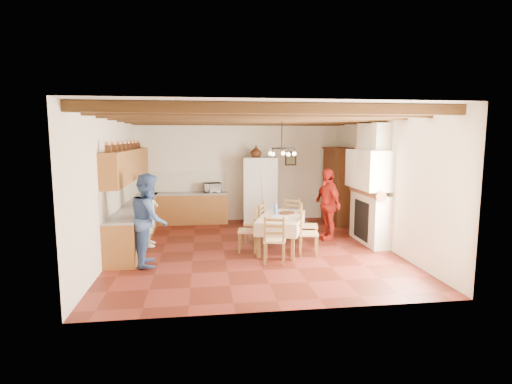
{
  "coord_description": "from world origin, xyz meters",
  "views": [
    {
      "loc": [
        -1.09,
        -8.62,
        2.48
      ],
      "look_at": [
        0.1,
        0.3,
        1.25
      ],
      "focal_mm": 28.0,
      "sensor_mm": 36.0,
      "label": 1
    }
  ],
  "objects_px": {
    "hutch": "(337,186)",
    "chair_right_far": "(309,225)",
    "microwave": "(212,188)",
    "chair_left_near": "(248,230)",
    "person_woman_red": "(328,204)",
    "chair_end_near": "(275,239)",
    "dining_table": "(281,219)",
    "person_woman_blue": "(149,219)",
    "chair_left_far": "(255,223)",
    "refrigerator": "(260,190)",
    "person_man": "(149,210)",
    "chair_end_far": "(290,218)",
    "chair_right_near": "(309,233)"
  },
  "relations": [
    {
      "from": "hutch",
      "to": "chair_right_far",
      "type": "height_order",
      "value": "hutch"
    },
    {
      "from": "chair_right_near",
      "to": "chair_end_far",
      "type": "distance_m",
      "value": 1.53
    },
    {
      "from": "person_man",
      "to": "microwave",
      "type": "relative_size",
      "value": 3.38
    },
    {
      "from": "chair_left_near",
      "to": "chair_right_far",
      "type": "relative_size",
      "value": 1.0
    },
    {
      "from": "microwave",
      "to": "chair_left_far",
      "type": "bearing_deg",
      "value": -77.55
    },
    {
      "from": "hutch",
      "to": "person_woman_blue",
      "type": "height_order",
      "value": "hutch"
    },
    {
      "from": "chair_right_far",
      "to": "microwave",
      "type": "height_order",
      "value": "microwave"
    },
    {
      "from": "chair_left_near",
      "to": "microwave",
      "type": "xyz_separation_m",
      "value": [
        -0.68,
        3.11,
        0.56
      ]
    },
    {
      "from": "dining_table",
      "to": "chair_right_near",
      "type": "distance_m",
      "value": 0.74
    },
    {
      "from": "chair_end_far",
      "to": "person_woman_blue",
      "type": "height_order",
      "value": "person_woman_blue"
    },
    {
      "from": "chair_end_near",
      "to": "dining_table",
      "type": "bearing_deg",
      "value": -93.52
    },
    {
      "from": "dining_table",
      "to": "chair_left_far",
      "type": "relative_size",
      "value": 2.0
    },
    {
      "from": "hutch",
      "to": "dining_table",
      "type": "relative_size",
      "value": 1.15
    },
    {
      "from": "chair_left_far",
      "to": "chair_right_far",
      "type": "distance_m",
      "value": 1.27
    },
    {
      "from": "refrigerator",
      "to": "chair_end_far",
      "type": "height_order",
      "value": "refrigerator"
    },
    {
      "from": "dining_table",
      "to": "person_woman_blue",
      "type": "distance_m",
      "value": 2.87
    },
    {
      "from": "chair_end_far",
      "to": "person_woman_blue",
      "type": "xyz_separation_m",
      "value": [
        -3.2,
        -1.74,
        0.42
      ]
    },
    {
      "from": "refrigerator",
      "to": "chair_left_far",
      "type": "distance_m",
      "value": 2.32
    },
    {
      "from": "chair_end_near",
      "to": "person_man",
      "type": "xyz_separation_m",
      "value": [
        -2.63,
        1.66,
        0.35
      ]
    },
    {
      "from": "chair_right_far",
      "to": "person_woman_blue",
      "type": "relative_size",
      "value": 0.53
    },
    {
      "from": "chair_right_near",
      "to": "person_woman_red",
      "type": "xyz_separation_m",
      "value": [
        0.81,
        1.26,
        0.39
      ]
    },
    {
      "from": "hutch",
      "to": "person_woman_blue",
      "type": "distance_m",
      "value": 5.84
    },
    {
      "from": "chair_end_far",
      "to": "person_man",
      "type": "bearing_deg",
      "value": -143.81
    },
    {
      "from": "dining_table",
      "to": "refrigerator",
      "type": "bearing_deg",
      "value": 91.39
    },
    {
      "from": "hutch",
      "to": "person_woman_red",
      "type": "xyz_separation_m",
      "value": [
        -0.83,
        -1.71,
        -0.23
      ]
    },
    {
      "from": "chair_left_near",
      "to": "microwave",
      "type": "distance_m",
      "value": 3.24
    },
    {
      "from": "dining_table",
      "to": "chair_right_far",
      "type": "relative_size",
      "value": 2.0
    },
    {
      "from": "chair_right_near",
      "to": "chair_end_far",
      "type": "height_order",
      "value": "same"
    },
    {
      "from": "person_man",
      "to": "chair_right_far",
      "type": "bearing_deg",
      "value": -104.75
    },
    {
      "from": "hutch",
      "to": "microwave",
      "type": "distance_m",
      "value": 3.63
    },
    {
      "from": "chair_right_far",
      "to": "microwave",
      "type": "xyz_separation_m",
      "value": [
        -2.14,
        2.79,
        0.56
      ]
    },
    {
      "from": "refrigerator",
      "to": "chair_right_far",
      "type": "xyz_separation_m",
      "value": [
        0.76,
        -2.59,
        -0.48
      ]
    },
    {
      "from": "chair_left_near",
      "to": "chair_end_far",
      "type": "xyz_separation_m",
      "value": [
        1.21,
        1.12,
        0.0
      ]
    },
    {
      "from": "microwave",
      "to": "chair_right_far",
      "type": "bearing_deg",
      "value": -60.91
    },
    {
      "from": "chair_left_near",
      "to": "chair_left_far",
      "type": "height_order",
      "value": "same"
    },
    {
      "from": "person_man",
      "to": "person_woman_blue",
      "type": "xyz_separation_m",
      "value": [
        0.19,
        -1.42,
        0.07
      ]
    },
    {
      "from": "chair_end_far",
      "to": "microwave",
      "type": "bearing_deg",
      "value": 164.17
    },
    {
      "from": "chair_right_near",
      "to": "chair_left_far",
      "type": "bearing_deg",
      "value": 54.47
    },
    {
      "from": "chair_right_far",
      "to": "person_woman_red",
      "type": "bearing_deg",
      "value": -35.36
    },
    {
      "from": "chair_right_near",
      "to": "microwave",
      "type": "bearing_deg",
      "value": 40.48
    },
    {
      "from": "person_woman_red",
      "to": "person_man",
      "type": "bearing_deg",
      "value": -102.59
    },
    {
      "from": "chair_right_near",
      "to": "person_man",
      "type": "xyz_separation_m",
      "value": [
        -3.44,
        1.21,
        0.35
      ]
    },
    {
      "from": "person_woman_blue",
      "to": "chair_end_near",
      "type": "bearing_deg",
      "value": -100.52
    },
    {
      "from": "chair_end_far",
      "to": "microwave",
      "type": "xyz_separation_m",
      "value": [
        -1.89,
        1.99,
        0.56
      ]
    },
    {
      "from": "person_man",
      "to": "person_woman_red",
      "type": "relative_size",
      "value": 0.96
    },
    {
      "from": "chair_left_near",
      "to": "person_woman_red",
      "type": "relative_size",
      "value": 0.55
    },
    {
      "from": "chair_end_far",
      "to": "person_woman_red",
      "type": "distance_m",
      "value": 0.98
    },
    {
      "from": "refrigerator",
      "to": "person_woman_blue",
      "type": "distance_m",
      "value": 4.44
    },
    {
      "from": "hutch",
      "to": "chair_left_near",
      "type": "xyz_separation_m",
      "value": [
        -2.9,
        -2.55,
        -0.62
      ]
    },
    {
      "from": "chair_right_near",
      "to": "person_woman_blue",
      "type": "xyz_separation_m",
      "value": [
        -3.25,
        -0.21,
        0.42
      ]
    }
  ]
}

